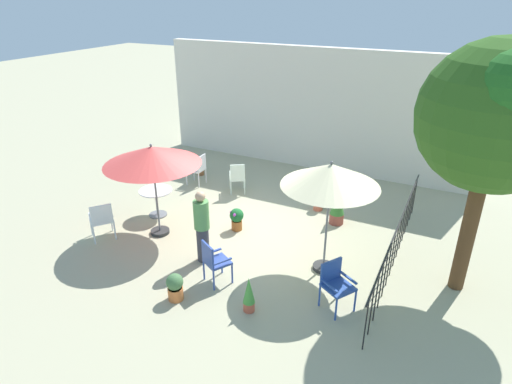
{
  "coord_description": "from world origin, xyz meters",
  "views": [
    {
      "loc": [
        4.27,
        -8.05,
        5.24
      ],
      "look_at": [
        0.0,
        0.55,
        0.75
      ],
      "focal_mm": 30.43,
      "sensor_mm": 36.0,
      "label": 1
    }
  ],
  "objects_px": {
    "potted_plant_4": "(321,191)",
    "patio_umbrella_0": "(152,156)",
    "shade_tree": "(499,117)",
    "cafe_table_0": "(156,198)",
    "patio_chair_2": "(198,168)",
    "potted_plant_5": "(200,166)",
    "potted_plant_1": "(318,201)",
    "potted_plant_0": "(337,207)",
    "standing_person": "(202,226)",
    "patio_chair_1": "(237,176)",
    "potted_plant_2": "(175,286)",
    "patio_chair_3": "(335,282)",
    "patio_chair_4": "(102,218)",
    "potted_plant_6": "(249,294)",
    "patio_umbrella_1": "(331,176)",
    "potted_plant_3": "(237,218)",
    "patio_chair_0": "(214,260)"
  },
  "relations": [
    {
      "from": "patio_umbrella_0",
      "to": "potted_plant_5",
      "type": "distance_m",
      "value": 3.98
    },
    {
      "from": "shade_tree",
      "to": "potted_plant_6",
      "type": "relative_size",
      "value": 6.56
    },
    {
      "from": "patio_chair_3",
      "to": "patio_chair_4",
      "type": "relative_size",
      "value": 0.98
    },
    {
      "from": "potted_plant_3",
      "to": "potted_plant_5",
      "type": "distance_m",
      "value": 3.63
    },
    {
      "from": "patio_umbrella_0",
      "to": "potted_plant_1",
      "type": "bearing_deg",
      "value": 43.46
    },
    {
      "from": "cafe_table_0",
      "to": "patio_chair_1",
      "type": "bearing_deg",
      "value": 60.35
    },
    {
      "from": "cafe_table_0",
      "to": "patio_chair_2",
      "type": "height_order",
      "value": "patio_chair_2"
    },
    {
      "from": "cafe_table_0",
      "to": "standing_person",
      "type": "bearing_deg",
      "value": -29.06
    },
    {
      "from": "shade_tree",
      "to": "patio_chair_2",
      "type": "height_order",
      "value": "shade_tree"
    },
    {
      "from": "potted_plant_1",
      "to": "potted_plant_0",
      "type": "bearing_deg",
      "value": -37.11
    },
    {
      "from": "potted_plant_3",
      "to": "potted_plant_5",
      "type": "height_order",
      "value": "potted_plant_3"
    },
    {
      "from": "patio_chair_1",
      "to": "potted_plant_4",
      "type": "height_order",
      "value": "patio_chair_1"
    },
    {
      "from": "potted_plant_2",
      "to": "potted_plant_5",
      "type": "bearing_deg",
      "value": 118.64
    },
    {
      "from": "patio_chair_0",
      "to": "potted_plant_3",
      "type": "xyz_separation_m",
      "value": [
        -0.61,
        2.03,
        -0.22
      ]
    },
    {
      "from": "patio_chair_1",
      "to": "potted_plant_3",
      "type": "height_order",
      "value": "patio_chair_1"
    },
    {
      "from": "potted_plant_1",
      "to": "shade_tree",
      "type": "bearing_deg",
      "value": -28.01
    },
    {
      "from": "shade_tree",
      "to": "potted_plant_3",
      "type": "relative_size",
      "value": 8.42
    },
    {
      "from": "shade_tree",
      "to": "potted_plant_4",
      "type": "xyz_separation_m",
      "value": [
        -3.64,
        2.43,
        -3.1
      ]
    },
    {
      "from": "potted_plant_4",
      "to": "patio_umbrella_0",
      "type": "bearing_deg",
      "value": -130.06
    },
    {
      "from": "potted_plant_2",
      "to": "potted_plant_6",
      "type": "xyz_separation_m",
      "value": [
        1.37,
        0.32,
        0.07
      ]
    },
    {
      "from": "patio_umbrella_1",
      "to": "patio_chair_1",
      "type": "distance_m",
      "value": 4.44
    },
    {
      "from": "patio_umbrella_0",
      "to": "potted_plant_4",
      "type": "height_order",
      "value": "patio_umbrella_0"
    },
    {
      "from": "potted_plant_1",
      "to": "patio_chair_3",
      "type": "bearing_deg",
      "value": -66.8
    },
    {
      "from": "potted_plant_4",
      "to": "potted_plant_5",
      "type": "height_order",
      "value": "potted_plant_5"
    },
    {
      "from": "patio_umbrella_1",
      "to": "standing_person",
      "type": "distance_m",
      "value": 2.82
    },
    {
      "from": "cafe_table_0",
      "to": "potted_plant_0",
      "type": "bearing_deg",
      "value": 21.05
    },
    {
      "from": "patio_umbrella_0",
      "to": "standing_person",
      "type": "distance_m",
      "value": 1.96
    },
    {
      "from": "patio_chair_3",
      "to": "potted_plant_2",
      "type": "xyz_separation_m",
      "value": [
        -2.69,
        -1.11,
        -0.25
      ]
    },
    {
      "from": "patio_chair_0",
      "to": "potted_plant_3",
      "type": "bearing_deg",
      "value": 106.77
    },
    {
      "from": "shade_tree",
      "to": "potted_plant_5",
      "type": "relative_size",
      "value": 9.26
    },
    {
      "from": "potted_plant_1",
      "to": "potted_plant_2",
      "type": "xyz_separation_m",
      "value": [
        -1.19,
        -4.62,
        0.04
      ]
    },
    {
      "from": "patio_chair_3",
      "to": "patio_chair_4",
      "type": "distance_m",
      "value": 5.45
    },
    {
      "from": "potted_plant_6",
      "to": "patio_umbrella_1",
      "type": "bearing_deg",
      "value": 66.63
    },
    {
      "from": "patio_umbrella_1",
      "to": "potted_plant_2",
      "type": "distance_m",
      "value": 3.53
    },
    {
      "from": "potted_plant_6",
      "to": "potted_plant_3",
      "type": "bearing_deg",
      "value": 122.96
    },
    {
      "from": "patio_chair_3",
      "to": "standing_person",
      "type": "bearing_deg",
      "value": 175.82
    },
    {
      "from": "patio_chair_1",
      "to": "potted_plant_5",
      "type": "bearing_deg",
      "value": 158.6
    },
    {
      "from": "cafe_table_0",
      "to": "potted_plant_1",
      "type": "bearing_deg",
      "value": 30.5
    },
    {
      "from": "cafe_table_0",
      "to": "potted_plant_5",
      "type": "distance_m",
      "value": 2.79
    },
    {
      "from": "patio_chair_0",
      "to": "cafe_table_0",
      "type": "bearing_deg",
      "value": 147.38
    },
    {
      "from": "potted_plant_0",
      "to": "potted_plant_2",
      "type": "bearing_deg",
      "value": -113.78
    },
    {
      "from": "patio_umbrella_0",
      "to": "patio_chair_2",
      "type": "relative_size",
      "value": 2.43
    },
    {
      "from": "patio_umbrella_0",
      "to": "patio_chair_1",
      "type": "bearing_deg",
      "value": 78.33
    },
    {
      "from": "patio_chair_0",
      "to": "potted_plant_5",
      "type": "distance_m",
      "value": 5.57
    },
    {
      "from": "patio_umbrella_1",
      "to": "patio_chair_1",
      "type": "height_order",
      "value": "patio_umbrella_1"
    },
    {
      "from": "patio_chair_2",
      "to": "standing_person",
      "type": "xyz_separation_m",
      "value": [
        2.28,
        -3.3,
        0.29
      ]
    },
    {
      "from": "patio_chair_1",
      "to": "potted_plant_2",
      "type": "relative_size",
      "value": 1.67
    },
    {
      "from": "patio_chair_3",
      "to": "potted_plant_4",
      "type": "xyz_separation_m",
      "value": [
        -1.63,
        4.07,
        -0.26
      ]
    },
    {
      "from": "patio_chair_1",
      "to": "potted_plant_0",
      "type": "relative_size",
      "value": 1.02
    },
    {
      "from": "potted_plant_1",
      "to": "standing_person",
      "type": "relative_size",
      "value": 0.29
    }
  ]
}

